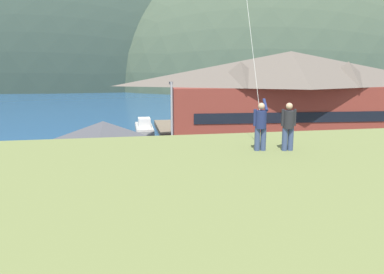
{
  "coord_description": "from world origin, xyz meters",
  "views": [
    {
      "loc": [
        -6.61,
        -21.87,
        10.04
      ],
      "look_at": [
        -1.28,
        9.0,
        3.67
      ],
      "focal_mm": 37.35,
      "sensor_mm": 36.0,
      "label": 1
    }
  ],
  "objects_px": {
    "storage_shed_near_lot": "(105,159)",
    "parked_car_corner_spot": "(79,217)",
    "parking_light_pole": "(172,123)",
    "person_kite_flyer": "(261,125)",
    "person_companion": "(288,125)",
    "parked_car_mid_row_near": "(285,200)",
    "harbor_lodge": "(289,96)",
    "parked_car_back_row_right": "(244,171)",
    "parked_car_lone_by_shed": "(170,203)",
    "parked_car_front_row_silver": "(341,172)",
    "wharf_dock": "(169,128)",
    "moored_boat_wharfside": "(144,128)"
  },
  "relations": [
    {
      "from": "moored_boat_wharfside",
      "to": "person_kite_flyer",
      "type": "height_order",
      "value": "person_kite_flyer"
    },
    {
      "from": "parked_car_lone_by_shed",
      "to": "person_kite_flyer",
      "type": "relative_size",
      "value": 2.31
    },
    {
      "from": "moored_boat_wharfside",
      "to": "parked_car_mid_row_near",
      "type": "distance_m",
      "value": 30.04
    },
    {
      "from": "parked_car_mid_row_near",
      "to": "person_companion",
      "type": "height_order",
      "value": "person_companion"
    },
    {
      "from": "person_companion",
      "to": "person_kite_flyer",
      "type": "bearing_deg",
      "value": 170.38
    },
    {
      "from": "parked_car_corner_spot",
      "to": "parked_car_mid_row_near",
      "type": "distance_m",
      "value": 12.66
    },
    {
      "from": "moored_boat_wharfside",
      "to": "person_kite_flyer",
      "type": "xyz_separation_m",
      "value": [
        2.26,
        -38.35,
        6.9
      ]
    },
    {
      "from": "wharf_dock",
      "to": "parked_car_back_row_right",
      "type": "bearing_deg",
      "value": -82.18
    },
    {
      "from": "storage_shed_near_lot",
      "to": "parked_car_back_row_right",
      "type": "height_order",
      "value": "storage_shed_near_lot"
    },
    {
      "from": "parked_car_back_row_right",
      "to": "parked_car_front_row_silver",
      "type": "bearing_deg",
      "value": -12.14
    },
    {
      "from": "parked_car_back_row_right",
      "to": "parked_car_mid_row_near",
      "type": "bearing_deg",
      "value": -84.65
    },
    {
      "from": "parked_car_front_row_silver",
      "to": "person_kite_flyer",
      "type": "distance_m",
      "value": 19.7
    },
    {
      "from": "person_kite_flyer",
      "to": "person_companion",
      "type": "bearing_deg",
      "value": -9.62
    },
    {
      "from": "harbor_lodge",
      "to": "parked_car_mid_row_near",
      "type": "distance_m",
      "value": 22.29
    },
    {
      "from": "parked_car_corner_spot",
      "to": "person_companion",
      "type": "bearing_deg",
      "value": -45.62
    },
    {
      "from": "storage_shed_near_lot",
      "to": "parking_light_pole",
      "type": "height_order",
      "value": "parking_light_pole"
    },
    {
      "from": "parked_car_front_row_silver",
      "to": "person_companion",
      "type": "bearing_deg",
      "value": -127.14
    },
    {
      "from": "parked_car_mid_row_near",
      "to": "person_companion",
      "type": "relative_size",
      "value": 2.5
    },
    {
      "from": "parked_car_mid_row_near",
      "to": "parked_car_back_row_right",
      "type": "bearing_deg",
      "value": 95.35
    },
    {
      "from": "moored_boat_wharfside",
      "to": "parking_light_pole",
      "type": "relative_size",
      "value": 0.87
    },
    {
      "from": "parking_light_pole",
      "to": "parked_car_lone_by_shed",
      "type": "bearing_deg",
      "value": -97.65
    },
    {
      "from": "harbor_lodge",
      "to": "parking_light_pole",
      "type": "distance_m",
      "value": 18.01
    },
    {
      "from": "wharf_dock",
      "to": "moored_boat_wharfside",
      "type": "xyz_separation_m",
      "value": [
        -3.43,
        -1.47,
        0.37
      ]
    },
    {
      "from": "parked_car_front_row_silver",
      "to": "parked_car_mid_row_near",
      "type": "bearing_deg",
      "value": -143.63
    },
    {
      "from": "storage_shed_near_lot",
      "to": "parked_car_lone_by_shed",
      "type": "distance_m",
      "value": 6.37
    },
    {
      "from": "wharf_dock",
      "to": "parked_car_mid_row_near",
      "type": "relative_size",
      "value": 2.46
    },
    {
      "from": "parked_car_mid_row_near",
      "to": "storage_shed_near_lot",
      "type": "bearing_deg",
      "value": 155.82
    },
    {
      "from": "parked_car_corner_spot",
      "to": "person_companion",
      "type": "xyz_separation_m",
      "value": [
        8.55,
        -8.74,
        6.54
      ]
    },
    {
      "from": "parked_car_lone_by_shed",
      "to": "person_kite_flyer",
      "type": "bearing_deg",
      "value": -77.54
    },
    {
      "from": "parked_car_corner_spot",
      "to": "person_kite_flyer",
      "type": "relative_size",
      "value": 2.28
    },
    {
      "from": "person_companion",
      "to": "parked_car_lone_by_shed",
      "type": "bearing_deg",
      "value": 107.51
    },
    {
      "from": "harbor_lodge",
      "to": "parked_car_mid_row_near",
      "type": "relative_size",
      "value": 6.65
    },
    {
      "from": "harbor_lodge",
      "to": "moored_boat_wharfside",
      "type": "distance_m",
      "value": 19.07
    },
    {
      "from": "harbor_lodge",
      "to": "parked_car_lone_by_shed",
      "type": "distance_m",
      "value": 25.53
    },
    {
      "from": "parked_car_mid_row_near",
      "to": "harbor_lodge",
      "type": "bearing_deg",
      "value": 66.52
    },
    {
      "from": "parked_car_front_row_silver",
      "to": "person_companion",
      "type": "relative_size",
      "value": 2.49
    },
    {
      "from": "parked_car_mid_row_near",
      "to": "parking_light_pole",
      "type": "relative_size",
      "value": 0.55
    },
    {
      "from": "parked_car_back_row_right",
      "to": "parked_car_lone_by_shed",
      "type": "relative_size",
      "value": 1.0
    },
    {
      "from": "harbor_lodge",
      "to": "parking_light_pole",
      "type": "height_order",
      "value": "harbor_lodge"
    },
    {
      "from": "storage_shed_near_lot",
      "to": "parked_car_corner_spot",
      "type": "distance_m",
      "value": 6.18
    },
    {
      "from": "harbor_lodge",
      "to": "moored_boat_wharfside",
      "type": "xyz_separation_m",
      "value": [
        -16.04,
        9.11,
        -4.86
      ]
    },
    {
      "from": "wharf_dock",
      "to": "person_kite_flyer",
      "type": "bearing_deg",
      "value": -91.68
    },
    {
      "from": "moored_boat_wharfside",
      "to": "parked_car_mid_row_near",
      "type": "bearing_deg",
      "value": -75.85
    },
    {
      "from": "parking_light_pole",
      "to": "person_kite_flyer",
      "type": "bearing_deg",
      "value": -87.14
    },
    {
      "from": "storage_shed_near_lot",
      "to": "person_kite_flyer",
      "type": "xyz_separation_m",
      "value": [
        6.28,
        -14.32,
        4.7
      ]
    },
    {
      "from": "harbor_lodge",
      "to": "storage_shed_near_lot",
      "type": "bearing_deg",
      "value": -143.35
    },
    {
      "from": "parked_car_back_row_right",
      "to": "parked_car_lone_by_shed",
      "type": "bearing_deg",
      "value": -137.64
    },
    {
      "from": "parked_car_corner_spot",
      "to": "person_kite_flyer",
      "type": "height_order",
      "value": "person_kite_flyer"
    },
    {
      "from": "moored_boat_wharfside",
      "to": "person_companion",
      "type": "height_order",
      "value": "person_companion"
    },
    {
      "from": "storage_shed_near_lot",
      "to": "wharf_dock",
      "type": "height_order",
      "value": "storage_shed_near_lot"
    }
  ]
}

